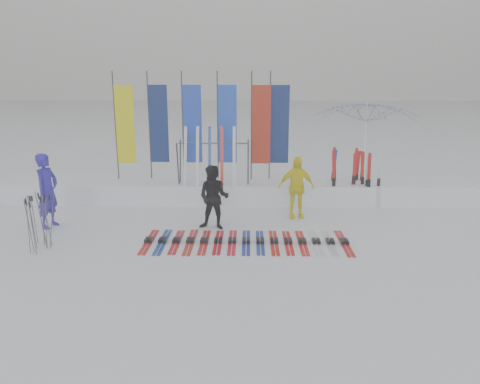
{
  "coord_description": "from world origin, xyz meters",
  "views": [
    {
      "loc": [
        0.4,
        -9.09,
        3.7
      ],
      "look_at": [
        0.2,
        1.6,
        1.0
      ],
      "focal_mm": 35.0,
      "sensor_mm": 36.0,
      "label": 1
    }
  ],
  "objects_px": {
    "ski_rack": "(213,157)",
    "person_black": "(214,198)",
    "ski_row": "(246,241)",
    "person_blue": "(47,191)",
    "person_yellow": "(296,187)",
    "tent_canopy": "(364,148)"
  },
  "relations": [
    {
      "from": "tent_canopy",
      "to": "ski_row",
      "type": "distance_m",
      "value": 5.8
    },
    {
      "from": "tent_canopy",
      "to": "ski_row",
      "type": "relative_size",
      "value": 0.73
    },
    {
      "from": "person_black",
      "to": "ski_rack",
      "type": "relative_size",
      "value": 0.78
    },
    {
      "from": "person_blue",
      "to": "ski_row",
      "type": "xyz_separation_m",
      "value": [
        4.89,
        -1.05,
        -0.89
      ]
    },
    {
      "from": "person_black",
      "to": "ski_row",
      "type": "height_order",
      "value": "person_black"
    },
    {
      "from": "person_blue",
      "to": "ski_row",
      "type": "relative_size",
      "value": 0.4
    },
    {
      "from": "tent_canopy",
      "to": "ski_rack",
      "type": "height_order",
      "value": "tent_canopy"
    },
    {
      "from": "person_black",
      "to": "person_yellow",
      "type": "height_order",
      "value": "person_yellow"
    },
    {
      "from": "person_blue",
      "to": "ski_row",
      "type": "bearing_deg",
      "value": -88.78
    },
    {
      "from": "ski_row",
      "to": "person_yellow",
      "type": "bearing_deg",
      "value": 57.02
    },
    {
      "from": "person_blue",
      "to": "person_black",
      "type": "bearing_deg",
      "value": -77.6
    },
    {
      "from": "person_yellow",
      "to": "ski_row",
      "type": "height_order",
      "value": "person_yellow"
    },
    {
      "from": "person_black",
      "to": "tent_canopy",
      "type": "relative_size",
      "value": 0.48
    },
    {
      "from": "person_blue",
      "to": "ski_row",
      "type": "height_order",
      "value": "person_blue"
    },
    {
      "from": "ski_rack",
      "to": "person_black",
      "type": "bearing_deg",
      "value": -85.73
    },
    {
      "from": "person_black",
      "to": "ski_row",
      "type": "xyz_separation_m",
      "value": [
        0.8,
        -0.98,
        -0.76
      ]
    },
    {
      "from": "ski_row",
      "to": "ski_rack",
      "type": "xyz_separation_m",
      "value": [
        -0.97,
        3.32,
        1.35
      ]
    },
    {
      "from": "ski_row",
      "to": "person_black",
      "type": "bearing_deg",
      "value": 129.11
    },
    {
      "from": "person_black",
      "to": "ski_row",
      "type": "bearing_deg",
      "value": -39.43
    },
    {
      "from": "person_yellow",
      "to": "tent_canopy",
      "type": "height_order",
      "value": "tent_canopy"
    },
    {
      "from": "ski_rack",
      "to": "person_blue",
      "type": "bearing_deg",
      "value": -149.85
    },
    {
      "from": "person_blue",
      "to": "person_yellow",
      "type": "bearing_deg",
      "value": -67.99
    }
  ]
}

